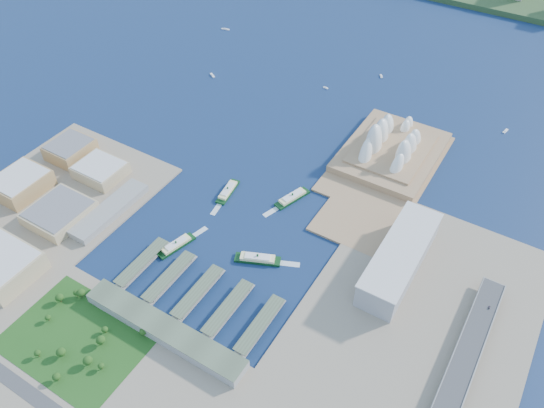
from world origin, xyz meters
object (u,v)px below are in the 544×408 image
Objects in this scene: opera_house at (394,139)px; ferry_a at (228,190)px; ferry_c at (176,244)px; ferry_d at (258,258)px; car_c at (489,307)px; ferry_b at (292,196)px; toaster_building at (400,258)px.

ferry_a is at bearing -129.90° from opera_house.
ferry_d is (98.65, 34.33, 0.40)m from ferry_c.
car_c is at bearing -11.42° from ferry_a.
ferry_d is at bearing -47.77° from ferry_a.
ferry_b is at bearing -103.31° from ferry_c.
ferry_a is at bearing -138.85° from ferry_b.
opera_house is 3.47× the size of ferry_c.
toaster_building is 2.76× the size of ferry_d.
opera_house reaches higher than ferry_b.
car_c is at bearing -149.68° from ferry_c.
car_c reaches higher than ferry_c.
car_c is (199.00, -210.11, -16.48)m from opera_house.
toaster_building is 169.16m from ferry_d.
car_c reaches higher than ferry_d.
ferry_b is at bearing -14.48° from ferry_d.
toaster_building reaches higher than ferry_a.
opera_house is 38.70× the size of car_c.
toaster_building is 2.84× the size of ferry_b.
ferry_d is (17.97, -116.66, 0.14)m from ferry_b.
ferry_c is (-249.37, -109.61, -15.60)m from toaster_building.
ferry_c is at bearing -99.73° from ferry_b.
ferry_c is at bearing 15.52° from car_c.
car_c is at bearing -5.30° from toaster_building.
toaster_building is 33.32× the size of car_c.
opera_house is 289.86m from car_c.
ferry_c is at bearing -156.27° from toaster_building.
ferry_b is 282.62m from car_c.
toaster_building is (90.00, -200.00, -11.50)m from opera_house.
toaster_building is at bearing -141.47° from ferry_c.
opera_house reaches higher than ferry_c.
opera_house is 283.16m from ferry_d.
ferry_a is 361.33m from car_c.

